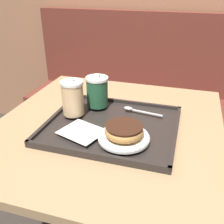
% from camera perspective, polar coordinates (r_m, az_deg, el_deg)
% --- Properties ---
extents(booth_bench, '(1.76, 0.44, 1.00)m').
position_cam_1_polar(booth_bench, '(1.90, 8.85, -0.66)').
color(booth_bench, brown).
rests_on(booth_bench, ground_plane).
extents(cafe_table, '(0.82, 0.87, 0.71)m').
position_cam_1_polar(cafe_table, '(1.07, -0.83, -10.71)').
color(cafe_table, tan).
rests_on(cafe_table, ground_plane).
extents(serving_tray, '(0.46, 0.40, 0.02)m').
position_cam_1_polar(serving_tray, '(0.94, 0.00, -3.07)').
color(serving_tray, '#282321').
rests_on(serving_tray, cafe_table).
extents(napkin_paper, '(0.17, 0.15, 0.00)m').
position_cam_1_polar(napkin_paper, '(0.88, -6.59, -4.24)').
color(napkin_paper, white).
rests_on(napkin_paper, serving_tray).
extents(coffee_cup_front, '(0.08, 0.08, 0.14)m').
position_cam_1_polar(coffee_cup_front, '(0.97, -8.67, 3.01)').
color(coffee_cup_front, '#E0B784').
rests_on(coffee_cup_front, serving_tray).
extents(coffee_cup_rear, '(0.09, 0.09, 0.13)m').
position_cam_1_polar(coffee_cup_rear, '(1.04, -3.24, 4.54)').
color(coffee_cup_rear, '#235638').
rests_on(coffee_cup_rear, serving_tray).
extents(plate_with_chocolate_donut, '(0.17, 0.17, 0.01)m').
position_cam_1_polar(plate_with_chocolate_donut, '(0.84, 2.58, -5.50)').
color(plate_with_chocolate_donut, white).
rests_on(plate_with_chocolate_donut, serving_tray).
extents(donut_chocolate_glazed, '(0.12, 0.12, 0.04)m').
position_cam_1_polar(donut_chocolate_glazed, '(0.82, 2.62, -4.02)').
color(donut_chocolate_glazed, tan).
rests_on(donut_chocolate_glazed, plate_with_chocolate_donut).
extents(spoon, '(0.16, 0.04, 0.01)m').
position_cam_1_polar(spoon, '(1.02, 4.81, 0.53)').
color(spoon, silver).
rests_on(spoon, serving_tray).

